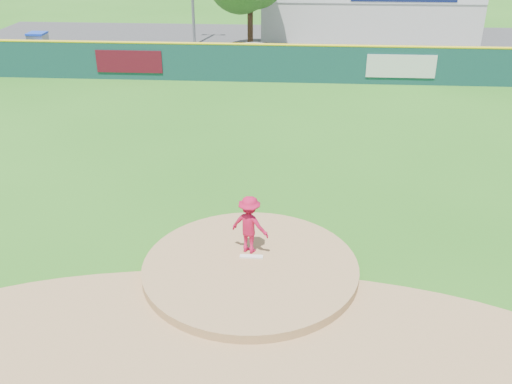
# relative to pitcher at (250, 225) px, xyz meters

# --- Properties ---
(ground) EXTENTS (120.00, 120.00, 0.00)m
(ground) POSITION_rel_pitcher_xyz_m (0.07, -0.61, -1.04)
(ground) COLOR #286B19
(ground) RESTS_ON ground
(pitchers_mound) EXTENTS (5.50, 5.50, 0.50)m
(pitchers_mound) POSITION_rel_pitcher_xyz_m (0.07, -0.61, -1.04)
(pitchers_mound) COLOR #9E774C
(pitchers_mound) RESTS_ON ground
(pitching_rubber) EXTENTS (0.60, 0.15, 0.04)m
(pitching_rubber) POSITION_rel_pitcher_xyz_m (0.07, -0.31, -0.77)
(pitching_rubber) COLOR white
(pitching_rubber) RESTS_ON pitchers_mound
(infield_dirt_arc) EXTENTS (15.40, 15.40, 0.01)m
(infield_dirt_arc) POSITION_rel_pitcher_xyz_m (0.07, -3.61, -1.04)
(infield_dirt_arc) COLOR #9E774C
(infield_dirt_arc) RESTS_ON ground
(parking_lot) EXTENTS (44.00, 16.00, 0.02)m
(parking_lot) POSITION_rel_pitcher_xyz_m (0.07, 26.39, -1.03)
(parking_lot) COLOR #38383A
(parking_lot) RESTS_ON ground
(pitcher) EXTENTS (1.17, 0.92, 1.59)m
(pitcher) POSITION_rel_pitcher_xyz_m (0.00, 0.00, 0.00)
(pitcher) COLOR #B40F39
(pitcher) RESTS_ON pitchers_mound
(van) EXTENTS (4.58, 2.80, 1.18)m
(van) POSITION_rel_pitcher_xyz_m (-1.13, 21.50, -0.43)
(van) COLOR white
(van) RESTS_ON parking_lot
(pool_building_grp) EXTENTS (15.20, 8.20, 3.31)m
(pool_building_grp) POSITION_rel_pitcher_xyz_m (6.07, 31.38, 0.62)
(pool_building_grp) COLOR silver
(pool_building_grp) RESTS_ON ground
(fence_banners) EXTENTS (18.09, 0.04, 1.20)m
(fence_banners) POSITION_rel_pitcher_xyz_m (-0.69, 17.31, -0.04)
(fence_banners) COLOR #540C19
(fence_banners) RESTS_ON ground
(playground_slide) EXTENTS (1.05, 2.96, 1.63)m
(playground_slide) POSITION_rel_pitcher_xyz_m (-14.81, 21.59, -0.22)
(playground_slide) COLOR blue
(playground_slide) RESTS_ON ground
(outfield_fence) EXTENTS (40.00, 0.14, 2.07)m
(outfield_fence) POSITION_rel_pitcher_xyz_m (0.07, 17.39, 0.05)
(outfield_fence) COLOR #123C3C
(outfield_fence) RESTS_ON ground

